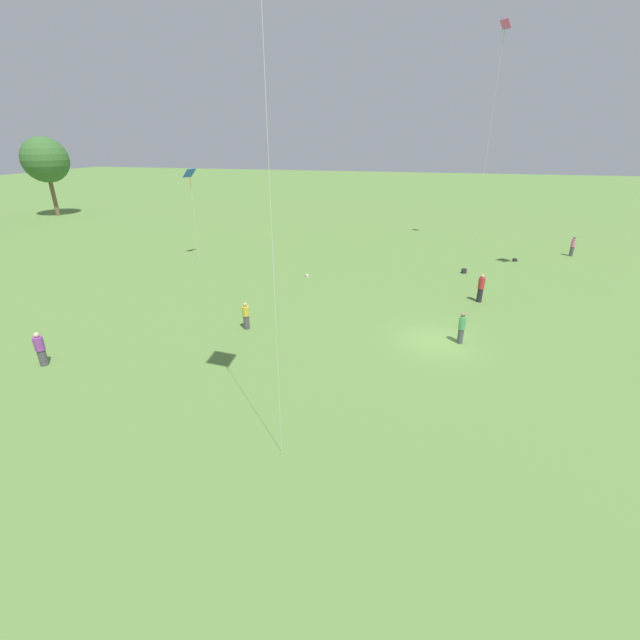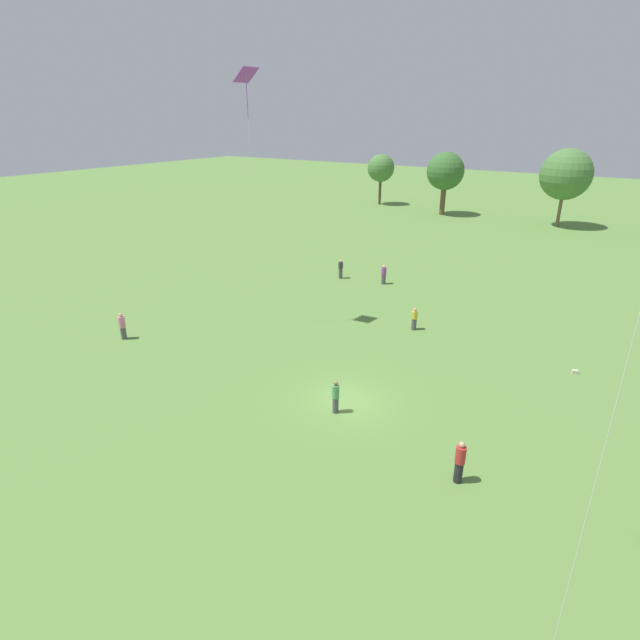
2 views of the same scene
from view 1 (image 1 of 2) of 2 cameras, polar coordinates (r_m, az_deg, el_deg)
The scene contains 12 objects.
ground_plane at distance 23.95m, azimuth 15.20°, elevation -2.75°, with size 240.00×240.00×0.00m, color #5B843D.
tree_4 at distance 70.96m, azimuth -32.78°, elevation 17.49°, with size 5.82×5.82×10.22m.
person_0 at distance 23.75m, azimuth 18.35°, elevation -1.01°, with size 0.50×0.50×1.77m.
person_3 at distance 24.39m, azimuth -33.24°, elevation -3.29°, with size 0.54×0.54×1.72m.
person_4 at distance 46.01m, azimuth 30.64°, elevation 8.45°, with size 0.51×0.51×1.82m.
person_5 at distance 30.24m, azimuth 20.65°, elevation 3.99°, with size 0.58×0.58×1.91m.
person_7 at distance 24.66m, azimuth -9.83°, elevation 0.54°, with size 0.57×0.57×1.60m.
kite_0 at distance 39.30m, azimuth -16.98°, elevation 17.96°, with size 1.15×0.97×7.72m.
kite_3 at distance 45.99m, azimuth 23.21°, elevation 30.91°, with size 0.99×1.00×19.15m.
picnic_bag_0 at distance 41.93m, azimuth 24.55°, elevation 7.30°, with size 0.38×0.36×0.24m.
picnic_bag_1 at distance 33.80m, azimuth -1.74°, elevation 5.92°, with size 0.38×0.31×0.20m.
picnic_bag_2 at distance 36.62m, azimuth 18.65°, elevation 6.22°, with size 0.36×0.40×0.37m.
Camera 1 is at (-21.64, 1.22, 10.18)m, focal length 24.00 mm.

